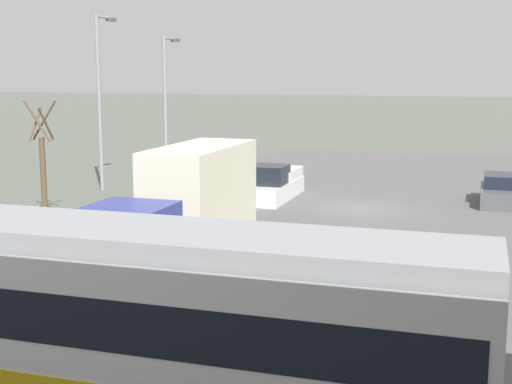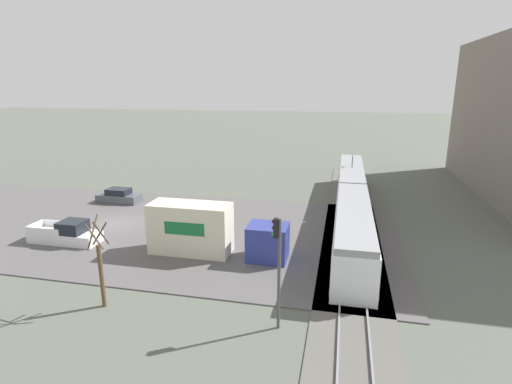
{
  "view_description": "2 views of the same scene",
  "coord_description": "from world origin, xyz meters",
  "px_view_note": "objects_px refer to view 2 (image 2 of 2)",
  "views": [
    {
      "loc": [
        -5.24,
        32.13,
        6.3
      ],
      "look_at": [
        1.56,
        10.73,
        2.51
      ],
      "focal_mm": 50.0,
      "sensor_mm": 36.0,
      "label": 1
    },
    {
      "loc": [
        29.54,
        19.22,
        11.81
      ],
      "look_at": [
        -3.64,
        11.88,
        2.7
      ],
      "focal_mm": 28.0,
      "sensor_mm": 36.0,
      "label": 2
    }
  ],
  "objects_px": {
    "light_rail_tram": "(352,202)",
    "street_tree": "(101,267)",
    "traffic_light_pole": "(278,260)",
    "box_truck": "(209,231)",
    "pickup_truck": "(66,234)",
    "sedan_car_0": "(119,196)"
  },
  "relations": [
    {
      "from": "light_rail_tram",
      "to": "street_tree",
      "type": "distance_m",
      "value": 22.5
    },
    {
      "from": "light_rail_tram",
      "to": "traffic_light_pole",
      "type": "bearing_deg",
      "value": -11.86
    },
    {
      "from": "light_rail_tram",
      "to": "box_truck",
      "type": "height_order",
      "value": "light_rail_tram"
    },
    {
      "from": "street_tree",
      "to": "traffic_light_pole",
      "type": "bearing_deg",
      "value": 90.31
    },
    {
      "from": "light_rail_tram",
      "to": "street_tree",
      "type": "relative_size",
      "value": 5.94
    },
    {
      "from": "pickup_truck",
      "to": "street_tree",
      "type": "distance_m",
      "value": 11.2
    },
    {
      "from": "pickup_truck",
      "to": "sedan_car_0",
      "type": "xyz_separation_m",
      "value": [
        -10.8,
        -1.97,
        -0.07
      ]
    },
    {
      "from": "box_truck",
      "to": "sedan_car_0",
      "type": "bearing_deg",
      "value": -127.98
    },
    {
      "from": "light_rail_tram",
      "to": "pickup_truck",
      "type": "bearing_deg",
      "value": -64.06
    },
    {
      "from": "street_tree",
      "to": "box_truck",
      "type": "bearing_deg",
      "value": 156.71
    },
    {
      "from": "box_truck",
      "to": "traffic_light_pole",
      "type": "distance_m",
      "value": 10.21
    },
    {
      "from": "light_rail_tram",
      "to": "traffic_light_pole",
      "type": "xyz_separation_m",
      "value": [
        17.99,
        -3.78,
        2.03
      ]
    },
    {
      "from": "sedan_car_0",
      "to": "street_tree",
      "type": "bearing_deg",
      "value": 28.67
    },
    {
      "from": "traffic_light_pole",
      "to": "pickup_truck",
      "type": "bearing_deg",
      "value": -113.03
    },
    {
      "from": "pickup_truck",
      "to": "sedan_car_0",
      "type": "relative_size",
      "value": 1.25
    },
    {
      "from": "light_rail_tram",
      "to": "traffic_light_pole",
      "type": "distance_m",
      "value": 18.5
    },
    {
      "from": "traffic_light_pole",
      "to": "light_rail_tram",
      "type": "bearing_deg",
      "value": 168.14
    },
    {
      "from": "light_rail_tram",
      "to": "street_tree",
      "type": "bearing_deg",
      "value": -36.64
    },
    {
      "from": "sedan_car_0",
      "to": "traffic_light_pole",
      "type": "bearing_deg",
      "value": 47.05
    },
    {
      "from": "traffic_light_pole",
      "to": "street_tree",
      "type": "bearing_deg",
      "value": -89.69
    },
    {
      "from": "box_truck",
      "to": "street_tree",
      "type": "bearing_deg",
      "value": -23.29
    },
    {
      "from": "pickup_truck",
      "to": "street_tree",
      "type": "bearing_deg",
      "value": 46.83
    }
  ]
}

